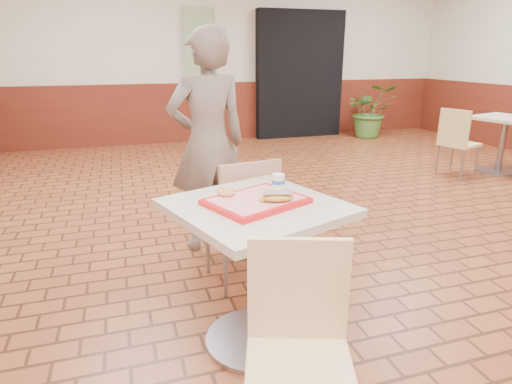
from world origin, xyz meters
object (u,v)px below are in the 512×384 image
object	(u,v)px
customer	(208,143)
long_john_donut	(277,197)
chair_second_left	(457,139)
potted_plant	(371,111)
chair_main_front	(299,342)
serving_tray	(256,201)
main_table	(256,252)
chair_main_back	(244,217)
paper_cup	(278,182)
second_table	(504,135)
ring_donut	(226,192)

from	to	relation	value
customer	long_john_donut	size ratio (longest dim) A/B	9.87
long_john_donut	chair_second_left	size ratio (longest dim) A/B	0.20
chair_second_left	potted_plant	size ratio (longest dim) A/B	0.88
long_john_donut	potted_plant	xyz separation A→B (m)	(3.69, 5.09, -0.36)
chair_main_front	potted_plant	bearing A→B (deg)	75.14
customer	serving_tray	xyz separation A→B (m)	(-0.02, -1.27, -0.03)
main_table	customer	xyz separation A→B (m)	(0.02, 1.27, 0.30)
chair_main_back	paper_cup	size ratio (longest dim) A/B	10.36
paper_cup	potted_plant	distance (m)	6.13
chair_main_back	main_table	bearing A→B (deg)	72.09
chair_main_front	second_table	bearing A→B (deg)	55.25
chair_main_back	ring_donut	xyz separation A→B (m)	(-0.23, -0.50, 0.34)
second_table	paper_cup	bearing A→B (deg)	-149.92
main_table	serving_tray	xyz separation A→B (m)	(-0.00, 0.00, 0.27)
customer	second_table	bearing A→B (deg)	-172.57
serving_tray	potted_plant	world-z (taller)	potted_plant
chair_main_back	long_john_donut	world-z (taller)	chair_main_back
long_john_donut	chair_second_left	bearing A→B (deg)	36.90
chair_main_front	potted_plant	xyz separation A→B (m)	(3.80, 5.65, 0.01)
potted_plant	serving_tray	bearing A→B (deg)	-126.89
main_table	chair_main_back	size ratio (longest dim) A/B	0.91
second_table	chair_second_left	bearing A→B (deg)	176.96
chair_main_front	customer	xyz separation A→B (m)	(0.06, 1.91, 0.37)
second_table	customer	bearing A→B (deg)	-164.99
customer	long_john_donut	distance (m)	1.34
chair_main_back	long_john_donut	xyz separation A→B (m)	(-0.03, -0.67, 0.35)
chair_main_front	chair_second_left	bearing A→B (deg)	60.80
chair_main_front	ring_donut	xyz separation A→B (m)	(-0.09, 0.73, 0.36)
potted_plant	main_table	bearing A→B (deg)	-126.89
chair_main_back	paper_cup	bearing A→B (deg)	86.64
chair_main_front	chair_second_left	distance (m)	4.54
chair_main_back	second_table	xyz separation A→B (m)	(3.94, 1.75, -0.00)
paper_cup	main_table	bearing A→B (deg)	-148.06
second_table	potted_plant	world-z (taller)	potted_plant
serving_tray	second_table	xyz separation A→B (m)	(4.05, 2.35, -0.32)
main_table	chair_main_front	bearing A→B (deg)	-93.11
customer	chair_main_front	bearing A→B (deg)	80.75
chair_main_front	chair_second_left	xyz separation A→B (m)	(3.39, 3.02, 0.00)
chair_main_front	paper_cup	bearing A→B (deg)	95.03
chair_main_front	chair_main_back	xyz separation A→B (m)	(0.14, 1.24, 0.02)
paper_cup	second_table	size ratio (longest dim) A/B	0.12
chair_main_back	customer	xyz separation A→B (m)	(-0.09, 0.67, 0.35)
serving_tray	paper_cup	bearing A→B (deg)	31.94
serving_tray	paper_cup	size ratio (longest dim) A/B	5.25
chair_main_back	long_john_donut	size ratio (longest dim) A/B	5.13
chair_main_back	long_john_donut	distance (m)	0.76
second_table	chair_second_left	size ratio (longest dim) A/B	0.85
chair_main_back	chair_second_left	distance (m)	3.70
second_table	potted_plant	bearing A→B (deg)	95.97
main_table	paper_cup	size ratio (longest dim) A/B	9.41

